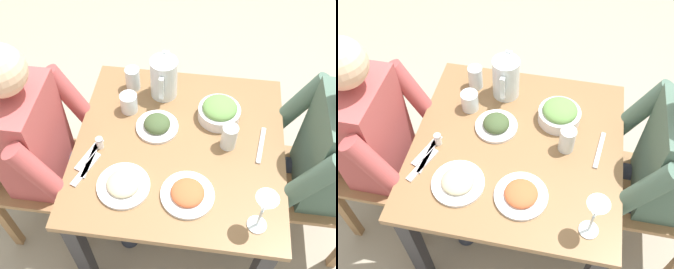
% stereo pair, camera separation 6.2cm
% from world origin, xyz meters
% --- Properties ---
extents(ground_plane, '(8.00, 8.00, 0.00)m').
position_xyz_m(ground_plane, '(0.00, 0.00, 0.00)').
color(ground_plane, '#9E937F').
extents(dining_table, '(0.86, 0.86, 0.72)m').
position_xyz_m(dining_table, '(0.00, 0.00, 0.59)').
color(dining_table, olive).
rests_on(dining_table, ground_plane).
extents(chair_near, '(0.40, 0.40, 0.90)m').
position_xyz_m(chair_near, '(0.05, -0.73, 0.51)').
color(chair_near, '#997047').
rests_on(chair_near, ground_plane).
extents(diner_near, '(0.48, 0.53, 1.19)m').
position_xyz_m(diner_near, '(0.05, -0.52, 0.66)').
color(diner_near, '#B24C4C').
rests_on(diner_near, ground_plane).
extents(diner_far, '(0.48, 0.53, 1.19)m').
position_xyz_m(diner_far, '(-0.04, 0.52, 0.66)').
color(diner_far, '#4C6B5B').
rests_on(diner_far, ground_plane).
extents(water_pitcher, '(0.16, 0.12, 0.19)m').
position_xyz_m(water_pitcher, '(-0.28, -0.10, 0.81)').
color(water_pitcher, silver).
rests_on(water_pitcher, dining_table).
extents(salad_bowl, '(0.18, 0.18, 0.09)m').
position_xyz_m(salad_bowl, '(-0.17, 0.15, 0.76)').
color(salad_bowl, white).
rests_on(salad_bowl, dining_table).
extents(plate_rice_curry, '(0.20, 0.20, 0.05)m').
position_xyz_m(plate_rice_curry, '(0.23, 0.06, 0.73)').
color(plate_rice_curry, white).
rests_on(plate_rice_curry, dining_table).
extents(plate_dolmas, '(0.18, 0.18, 0.06)m').
position_xyz_m(plate_dolmas, '(-0.07, -0.10, 0.74)').
color(plate_dolmas, white).
rests_on(plate_dolmas, dining_table).
extents(plate_beans, '(0.20, 0.20, 0.04)m').
position_xyz_m(plate_beans, '(0.23, -0.19, 0.73)').
color(plate_beans, white).
rests_on(plate_beans, dining_table).
extents(water_glass_near_left, '(0.08, 0.08, 0.09)m').
position_xyz_m(water_glass_near_left, '(-0.16, -0.24, 0.76)').
color(water_glass_near_left, silver).
rests_on(water_glass_near_left, dining_table).
extents(water_glass_near_right, '(0.06, 0.06, 0.11)m').
position_xyz_m(water_glass_near_right, '(-0.02, 0.20, 0.77)').
color(water_glass_near_right, silver).
rests_on(water_glass_near_right, dining_table).
extents(water_glass_far_left, '(0.07, 0.07, 0.11)m').
position_xyz_m(water_glass_far_left, '(-0.30, -0.25, 0.77)').
color(water_glass_far_left, silver).
rests_on(water_glass_far_left, dining_table).
extents(wine_glass, '(0.08, 0.08, 0.20)m').
position_xyz_m(wine_glass, '(0.32, 0.31, 0.86)').
color(wine_glass, silver).
rests_on(wine_glass, dining_table).
extents(salt_shaker, '(0.03, 0.03, 0.05)m').
position_xyz_m(salt_shaker, '(0.05, -0.32, 0.74)').
color(salt_shaker, white).
rests_on(salt_shaker, dining_table).
extents(fork_near, '(0.17, 0.09, 0.01)m').
position_xyz_m(fork_near, '(0.17, -0.35, 0.72)').
color(fork_near, silver).
rests_on(fork_near, dining_table).
extents(knife_near, '(0.19, 0.04, 0.01)m').
position_xyz_m(knife_near, '(0.12, -0.34, 0.72)').
color(knife_near, silver).
rests_on(knife_near, dining_table).
extents(fork_far, '(0.17, 0.08, 0.01)m').
position_xyz_m(fork_far, '(0.10, -0.35, 0.72)').
color(fork_far, silver).
rests_on(fork_far, dining_table).
extents(knife_far, '(0.19, 0.05, 0.01)m').
position_xyz_m(knife_far, '(-0.04, 0.33, 0.72)').
color(knife_far, silver).
rests_on(knife_far, dining_table).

